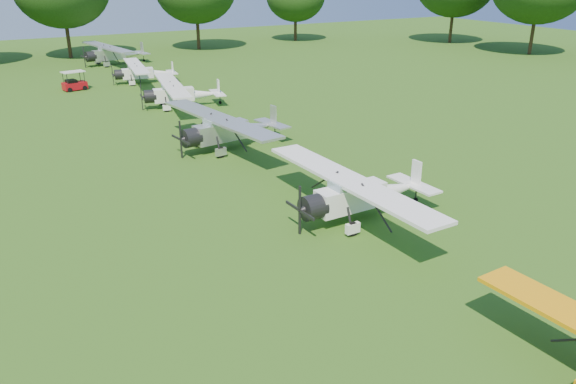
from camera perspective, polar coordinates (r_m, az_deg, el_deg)
name	(u,v)px	position (r m, az deg, el deg)	size (l,w,h in m)	color
ground	(357,234)	(23.91, 7.05, -4.22)	(160.00, 160.00, 0.00)	#285615
tree_belt	(437,32)	(24.05, 14.91, 15.41)	(137.36, 130.27, 14.52)	black
aircraft_3	(360,192)	(24.89, 7.33, 0.04)	(6.91, 10.98, 2.17)	white
aircraft_4	(228,127)	(34.72, -6.08, 6.54)	(7.18, 11.39, 2.24)	silver
aircraft_5	(180,92)	(45.89, -10.94, 9.93)	(6.59, 10.43, 2.05)	white
aircraft_6	(142,71)	(56.56, -14.58, 11.77)	(6.08, 9.65, 1.89)	white
aircraft_7	(113,53)	(68.37, -17.33, 13.36)	(7.36, 11.66, 2.29)	silver
golf_cart	(74,84)	(55.09, -20.92, 10.21)	(2.18, 1.58, 1.70)	#A90C15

